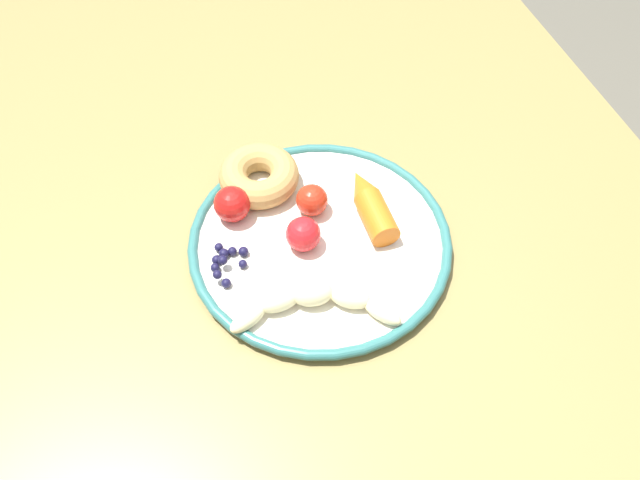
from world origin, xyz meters
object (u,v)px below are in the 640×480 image
at_px(dining_table, 287,266).
at_px(blueberry_pile, 226,261).
at_px(banana, 315,301).
at_px(carrot_orange, 370,204).
at_px(tomato_near, 303,234).
at_px(tomato_far, 232,204).
at_px(tomato_mid, 312,200).
at_px(plate, 320,241).
at_px(donut, 259,176).

bearing_deg(dining_table, blueberry_pile, 115.73).
height_order(dining_table, banana, banana).
relative_size(carrot_orange, blueberry_pile, 1.74).
bearing_deg(tomato_near, dining_table, 19.19).
height_order(banana, tomato_far, tomato_far).
height_order(carrot_orange, blueberry_pile, carrot_orange).
bearing_deg(tomato_far, tomato_mid, -102.43).
bearing_deg(plate, tomato_mid, -5.38).
xyz_separation_m(plate, carrot_orange, (0.02, -0.07, 0.02)).
bearing_deg(donut, carrot_orange, -125.66).
bearing_deg(banana, tomato_near, -8.38).
xyz_separation_m(blueberry_pile, tomato_mid, (0.05, -0.12, 0.01)).
xyz_separation_m(banana, tomato_far, (0.15, 0.06, 0.01)).
distance_m(carrot_orange, donut, 0.14).
relative_size(plate, tomato_near, 7.59).
relative_size(dining_table, donut, 12.69).
bearing_deg(tomato_near, blueberry_pile, 90.28).
bearing_deg(tomato_near, tomato_far, 45.46).
height_order(donut, tomato_mid, tomato_mid).
relative_size(dining_table, blueberry_pile, 20.47).
relative_size(carrot_orange, donut, 1.08).
bearing_deg(carrot_orange, tomato_mid, 69.12).
distance_m(donut, tomato_near, 0.11).
distance_m(dining_table, plate, 0.10).
relative_size(plate, blueberry_pile, 5.05).
distance_m(banana, carrot_orange, 0.15).
bearing_deg(donut, blueberry_pile, 147.86).
bearing_deg(plate, tomato_near, 91.68).
distance_m(banana, donut, 0.19).
xyz_separation_m(banana, tomato_near, (0.08, -0.01, 0.01)).
bearing_deg(blueberry_pile, carrot_orange, -83.07).
distance_m(banana, tomato_near, 0.08).
xyz_separation_m(tomato_near, tomato_mid, (0.05, -0.02, -0.00)).
distance_m(dining_table, blueberry_pile, 0.13).
relative_size(donut, tomato_near, 2.42).
xyz_separation_m(carrot_orange, blueberry_pile, (-0.02, 0.18, -0.01)).
bearing_deg(donut, tomato_mid, -139.06).
bearing_deg(banana, tomato_far, 20.21).
height_order(plate, tomato_far, tomato_far).
xyz_separation_m(carrot_orange, tomato_mid, (0.02, 0.06, 0.00)).
relative_size(carrot_orange, tomato_far, 2.45).
bearing_deg(blueberry_pile, tomato_far, -19.38).
height_order(plate, donut, donut).
bearing_deg(plate, tomato_far, 53.08).
relative_size(tomato_near, tomato_mid, 1.06).
height_order(banana, carrot_orange, carrot_orange).
distance_m(banana, tomato_mid, 0.13).
height_order(dining_table, tomato_near, tomato_near).
bearing_deg(tomato_mid, tomato_far, 77.57).
height_order(carrot_orange, tomato_far, tomato_far).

